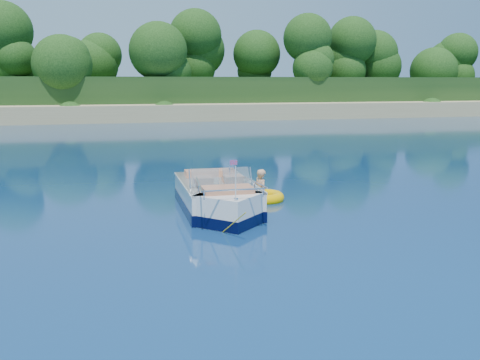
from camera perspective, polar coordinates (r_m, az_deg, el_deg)
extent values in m
plane|color=#091C43|center=(14.27, 0.12, -4.07)|extent=(160.00, 160.00, 0.00)
cube|color=tan|center=(51.57, -10.75, 6.88)|extent=(170.00, 8.00, 2.00)
cube|color=#173615|center=(78.48, -12.16, 8.38)|extent=(170.00, 56.00, 6.00)
cylinder|color=black|center=(55.47, -11.14, 10.01)|extent=(0.44, 0.44, 3.60)
sphere|color=black|center=(55.56, -11.27, 13.53)|extent=(5.94, 5.94, 5.94)
cylinder|color=black|center=(58.31, 9.31, 9.59)|extent=(0.44, 0.44, 2.60)
sphere|color=black|center=(58.33, 9.39, 12.01)|extent=(4.29, 4.29, 4.29)
cube|color=white|center=(15.21, -2.53, -2.03)|extent=(2.00, 3.67, 1.01)
cube|color=white|center=(13.57, -1.16, -3.57)|extent=(1.92, 1.92, 1.01)
cube|color=black|center=(15.24, -2.53, -2.54)|extent=(2.03, 3.71, 0.29)
cube|color=black|center=(13.61, -1.16, -4.13)|extent=(1.96, 1.96, 0.29)
cube|color=#A97D59|center=(15.43, -2.75, -0.78)|extent=(1.59, 2.57, 0.10)
cube|color=white|center=(15.12, -2.55, -0.27)|extent=(2.03, 3.67, 0.06)
cube|color=black|center=(17.12, -3.79, -0.48)|extent=(0.54, 0.35, 0.86)
cube|color=#8C9EA5|center=(14.34, -3.75, 0.26)|extent=(0.78, 0.37, 0.47)
cube|color=#8C9EA5|center=(14.51, -0.38, 0.40)|extent=(0.77, 0.34, 0.47)
cube|color=#B37152|center=(14.81, -4.02, -0.40)|extent=(0.54, 0.54, 0.38)
cube|color=#B37152|center=(14.97, -0.75, -0.26)|extent=(0.54, 0.54, 0.38)
cube|color=#B37152|center=(16.04, -3.20, 0.45)|extent=(1.51, 0.56, 0.36)
cube|color=#B37152|center=(13.64, -1.33, -1.41)|extent=(1.28, 0.75, 0.33)
cylinder|color=white|center=(12.68, -0.47, -0.35)|extent=(0.03, 0.03, 0.82)
cube|color=red|center=(14.43, -0.72, 1.89)|extent=(0.21, 0.02, 0.13)
cube|color=silver|center=(12.71, -0.42, -2.06)|extent=(0.10, 0.06, 0.05)
cylinder|color=gold|center=(12.48, -0.72, -4.62)|extent=(0.36, 0.99, 0.74)
torus|color=#FFB900|center=(16.37, 2.45, -1.87)|extent=(1.73, 1.73, 0.35)
torus|color=red|center=(16.37, 2.45, -1.81)|extent=(1.42, 1.42, 0.11)
imported|color=tan|center=(16.29, 2.13, -2.25)|extent=(0.55, 0.85, 1.53)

